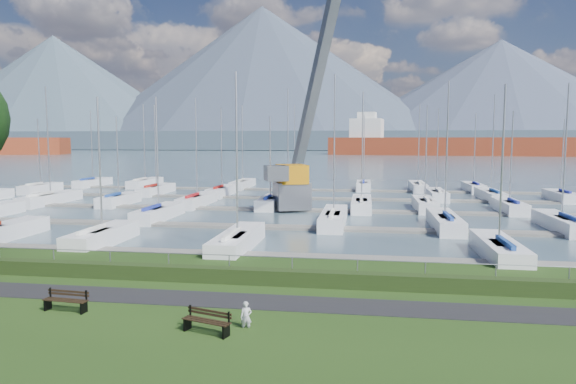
% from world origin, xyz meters
% --- Properties ---
extents(path, '(160.00, 2.00, 0.04)m').
position_xyz_m(path, '(0.00, -3.00, 0.01)').
color(path, black).
rests_on(path, grass).
extents(water, '(800.00, 540.00, 0.20)m').
position_xyz_m(water, '(0.00, 260.00, -0.40)').
color(water, '#455965').
extents(hedge, '(80.00, 0.70, 0.70)m').
position_xyz_m(hedge, '(0.00, -0.40, 0.35)').
color(hedge, '#1F3011').
rests_on(hedge, grass).
extents(fence, '(80.00, 0.04, 0.04)m').
position_xyz_m(fence, '(0.00, 0.00, 1.20)').
color(fence, gray).
rests_on(fence, grass).
extents(foothill, '(900.00, 80.00, 12.00)m').
position_xyz_m(foothill, '(0.00, 330.00, 6.00)').
color(foothill, '#3E4E5B').
rests_on(foothill, water).
extents(mountains, '(1190.00, 360.00, 115.00)m').
position_xyz_m(mountains, '(7.35, 404.62, 46.68)').
color(mountains, '#3B4A56').
rests_on(mountains, water).
extents(docks, '(90.00, 41.60, 0.25)m').
position_xyz_m(docks, '(0.00, 26.00, -0.22)').
color(docks, slate).
rests_on(docks, water).
extents(bench_left, '(1.83, 0.57, 0.85)m').
position_xyz_m(bench_left, '(-6.11, -5.20, 0.42)').
color(bench_left, black).
rests_on(bench_left, grass).
extents(bench_right, '(1.84, 0.94, 0.85)m').
position_xyz_m(bench_right, '(-0.01, -6.59, 0.42)').
color(bench_right, black).
rests_on(bench_right, grass).
extents(person, '(0.45, 0.34, 1.10)m').
position_xyz_m(person, '(1.20, -5.91, 0.55)').
color(person, '#B1B2B8').
rests_on(person, grass).
extents(crane, '(7.67, 12.94, 22.35)m').
position_xyz_m(crane, '(-1.31, 27.39, 5.33)').
color(crane, slate).
rests_on(crane, water).
extents(cargo_ship_mid, '(110.10, 32.68, 21.50)m').
position_xyz_m(cargo_ship_mid, '(39.08, 211.90, 3.46)').
color(cargo_ship_mid, maroon).
rests_on(cargo_ship_mid, water).
extents(sailboat_fleet, '(75.86, 50.18, 13.30)m').
position_xyz_m(sailboat_fleet, '(-1.42, 28.57, 5.41)').
color(sailboat_fleet, silver).
rests_on(sailboat_fleet, water).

